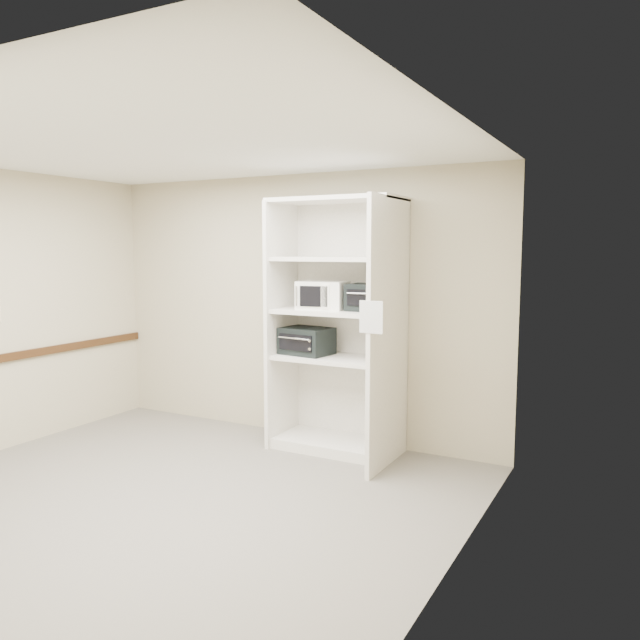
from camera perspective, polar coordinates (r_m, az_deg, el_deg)
The scene contains 9 objects.
floor at distance 5.21m, azimuth -13.73°, elevation -15.59°, with size 4.50×4.00×0.01m, color #666158.
ceiling at distance 4.89m, azimuth -14.61°, elevation 15.20°, with size 4.50×4.00×0.01m, color white.
wall_back at distance 6.48m, azimuth -2.22°, elevation 1.25°, with size 4.50×0.02×2.70m, color tan.
wall_right at distance 3.76m, azimuth 12.22°, elevation -2.73°, with size 0.02×4.00×2.70m, color tan.
shelving_unit at distance 5.93m, azimuth 1.91°, elevation -1.37°, with size 1.24×0.92×2.42m.
microwave at distance 5.97m, azimuth 0.28°, elevation 2.29°, with size 0.45×0.34×0.27m, color white.
toaster_oven_upper at distance 5.82m, azimuth 4.82°, elevation 2.08°, with size 0.44×0.33×0.25m, color black.
toaster_oven_lower at distance 6.09m, azimuth -1.22°, elevation -1.93°, with size 0.47×0.35×0.26m, color black.
paper_sign at distance 5.09m, azimuth 4.69°, elevation 0.26°, with size 0.21×0.01×0.26m, color white.
Camera 1 is at (3.25, -3.57, 1.94)m, focal length 35.00 mm.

